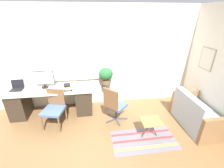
{
  "coord_description": "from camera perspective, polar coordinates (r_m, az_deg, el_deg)",
  "views": [
    {
      "loc": [
        0.12,
        -3.23,
        2.46
      ],
      "look_at": [
        0.59,
        0.16,
        0.85
      ],
      "focal_mm": 24.0,
      "sensor_mm": 36.0,
      "label": 1
    }
  ],
  "objects": [
    {
      "name": "plant_stand",
      "position": [
        4.23,
        -2.25,
        -1.0
      ],
      "size": [
        0.25,
        0.25,
        0.69
      ],
      "color": "#333338",
      "rests_on": "ground_plane"
    },
    {
      "name": "monitor",
      "position": [
        4.13,
        -24.7,
        1.81
      ],
      "size": [
        0.52,
        0.17,
        0.45
      ],
      "color": "black",
      "rests_on": "desk"
    },
    {
      "name": "desk_lamp",
      "position": [
        3.96,
        -10.54,
        4.97
      ],
      "size": [
        0.15,
        0.15,
        0.5
      ],
      "color": "#ADADB2",
      "rests_on": "desk"
    },
    {
      "name": "desk",
      "position": [
        4.25,
        -21.73,
        -5.79
      ],
      "size": [
        2.12,
        0.66,
        0.73
      ],
      "color": "beige",
      "rests_on": "ground_plane"
    },
    {
      "name": "mouse",
      "position": [
        3.9,
        -21.41,
        -2.68
      ],
      "size": [
        0.04,
        0.06,
        0.03
      ],
      "color": "silver",
      "rests_on": "desk"
    },
    {
      "name": "book_stack",
      "position": [
        3.8,
        -16.51,
        -1.32
      ],
      "size": [
        0.22,
        0.19,
        0.18
      ],
      "color": "white",
      "rests_on": "desk"
    },
    {
      "name": "desk_chair_wooden",
      "position": [
        3.81,
        -21.19,
        -8.35
      ],
      "size": [
        0.55,
        0.56,
        0.87
      ],
      "rotation": [
        0.0,
        0.0,
        -0.25
      ],
      "color": "brown",
      "rests_on": "ground_plane"
    },
    {
      "name": "potted_plant",
      "position": [
        4.08,
        -2.33,
        3.53
      ],
      "size": [
        0.38,
        0.38,
        0.46
      ],
      "color": "brown",
      "rests_on": "plant_stand"
    },
    {
      "name": "keyboard",
      "position": [
        3.97,
        -24.71,
        -2.89
      ],
      "size": [
        0.34,
        0.12,
        0.02
      ],
      "color": "silver",
      "rests_on": "desk"
    },
    {
      "name": "couch_loveseat",
      "position": [
        4.12,
        29.32,
        -10.34
      ],
      "size": [
        0.71,
        1.23,
        0.81
      ],
      "rotation": [
        0.0,
        0.0,
        1.57
      ],
      "color": "#9EA8B2",
      "rests_on": "ground_plane"
    },
    {
      "name": "floor_rug_striped",
      "position": [
        3.5,
        12.02,
        -20.03
      ],
      "size": [
        1.37,
        0.71,
        0.01
      ],
      "color": "slate",
      "rests_on": "ground_plane"
    },
    {
      "name": "wall_right_with_picture",
      "position": [
        4.45,
        32.58,
        6.81
      ],
      "size": [
        0.08,
        9.0,
        2.7
      ],
      "color": "white",
      "rests_on": "ground_plane"
    },
    {
      "name": "ground_plane",
      "position": [
        4.06,
        -8.2,
        -12.36
      ],
      "size": [
        14.0,
        14.0,
        0.0
      ],
      "primitive_type": "plane",
      "color": "brown"
    },
    {
      "name": "folding_stool",
      "position": [
        3.36,
        14.64,
        -13.86
      ],
      "size": [
        0.42,
        0.36,
        0.43
      ],
      "color": "olive",
      "rests_on": "ground_plane"
    },
    {
      "name": "office_chair_swivel",
      "position": [
        3.64,
        0.87,
        -7.91
      ],
      "size": [
        0.61,
        0.61,
        0.94
      ],
      "rotation": [
        0.0,
        0.0,
        2.35
      ],
      "color": "#47474C",
      "rests_on": "ground_plane"
    },
    {
      "name": "laptop",
      "position": [
        4.44,
        -32.46,
        -1.12
      ],
      "size": [
        0.3,
        0.26,
        0.22
      ],
      "color": "black",
      "rests_on": "desk"
    },
    {
      "name": "wall_back_with_window",
      "position": [
        4.12,
        -9.54,
        9.27
      ],
      "size": [
        9.0,
        0.12,
        2.7
      ],
      "color": "white",
      "rests_on": "ground_plane"
    }
  ]
}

